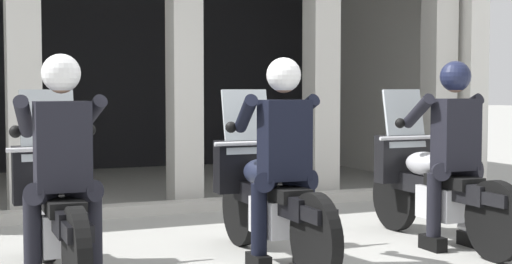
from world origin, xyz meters
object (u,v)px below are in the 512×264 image
object	(u,v)px
police_officer_center	(283,144)
police_officer_right	(453,138)
motorcycle_left	(57,209)
motorcycle_center	(267,197)
police_officer_left	(62,151)
motorcycle_right	(432,185)

from	to	relation	value
police_officer_center	police_officer_right	world-z (taller)	same
motorcycle_left	motorcycle_center	distance (m)	1.61
police_officer_left	police_officer_right	world-z (taller)	same
motorcycle_left	motorcycle_right	distance (m)	3.23
motorcycle_left	police_officer_right	xyz separation A→B (m)	(3.23, -0.27, 0.44)
police_officer_center	motorcycle_right	xyz separation A→B (m)	(1.62, 0.34, -0.44)
police_officer_center	motorcycle_right	world-z (taller)	police_officer_center
police_officer_right	motorcycle_left	bearing A→B (deg)	-177.29
motorcycle_left	police_officer_left	size ratio (longest dim) A/B	1.29
motorcycle_left	police_officer_left	bearing A→B (deg)	-84.91
motorcycle_left	police_officer_center	size ratio (longest dim) A/B	1.29
police_officer_left	police_officer_right	xyz separation A→B (m)	(3.23, 0.02, 0.00)
motorcycle_center	motorcycle_right	world-z (taller)	same
motorcycle_center	police_officer_center	distance (m)	0.52
motorcycle_left	motorcycle_center	bearing A→B (deg)	3.98
police_officer_left	motorcycle_right	size ratio (longest dim) A/B	0.78
police_officer_center	police_officer_left	bearing A→B (deg)	-175.82
motorcycle_left	police_officer_right	distance (m)	3.27
police_officer_left	motorcycle_right	bearing A→B (deg)	10.67
motorcycle_left	police_officer_center	bearing A→B (deg)	-5.95
police_officer_center	motorcycle_right	size ratio (longest dim) A/B	0.78
motorcycle_center	police_officer_left	bearing A→B (deg)	-165.83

